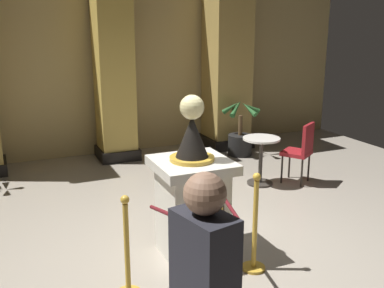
# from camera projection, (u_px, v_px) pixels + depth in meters

# --- Properties ---
(ground_plane) EXTENTS (10.11, 10.11, 0.00)m
(ground_plane) POSITION_uv_depth(u_px,v_px,m) (203.00, 247.00, 5.05)
(ground_plane) COLOR #9E9384
(back_wall) EXTENTS (10.11, 0.16, 3.49)m
(back_wall) POSITION_uv_depth(u_px,v_px,m) (107.00, 61.00, 8.40)
(back_wall) COLOR tan
(back_wall) RESTS_ON ground_plane
(pedestal_clock) EXTENTS (0.78, 0.78, 1.74)m
(pedestal_clock) POSITION_uv_depth(u_px,v_px,m) (192.00, 196.00, 4.74)
(pedestal_clock) COLOR beige
(pedestal_clock) RESTS_ON ground_plane
(stanchion_near) EXTENTS (0.24, 0.24, 0.98)m
(stanchion_near) POSITION_uv_depth(u_px,v_px,m) (127.00, 262.00, 4.06)
(stanchion_near) COLOR gold
(stanchion_near) RESTS_ON ground_plane
(stanchion_far) EXTENTS (0.24, 0.24, 1.03)m
(stanchion_far) POSITION_uv_depth(u_px,v_px,m) (255.00, 237.00, 4.50)
(stanchion_far) COLOR gold
(stanchion_far) RESTS_ON ground_plane
(velvet_rope) EXTENTS (0.71, 0.69, 0.22)m
(velvet_rope) POSITION_uv_depth(u_px,v_px,m) (194.00, 206.00, 4.16)
(velvet_rope) COLOR #591419
(column_right) EXTENTS (0.91, 0.91, 3.35)m
(column_right) POSITION_uv_depth(u_px,v_px,m) (227.00, 64.00, 8.85)
(column_right) COLOR black
(column_right) RESTS_ON ground_plane
(column_centre_rear) EXTENTS (0.75, 0.75, 3.35)m
(column_centre_rear) POSITION_uv_depth(u_px,v_px,m) (114.00, 68.00, 7.97)
(column_centre_rear) COLOR black
(column_centre_rear) RESTS_ON ground_plane
(potted_palm_right) EXTENTS (0.71, 0.71, 1.08)m
(potted_palm_right) POSITION_uv_depth(u_px,v_px,m) (240.00, 138.00, 8.50)
(potted_palm_right) COLOR black
(potted_palm_right) RESTS_ON ground_plane
(cafe_table) EXTENTS (0.57, 0.57, 0.74)m
(cafe_table) POSITION_uv_depth(u_px,v_px,m) (261.00, 155.00, 6.91)
(cafe_table) COLOR #332D28
(cafe_table) RESTS_ON ground_plane
(cafe_chair_red) EXTENTS (0.56, 0.56, 0.96)m
(cafe_chair_red) POSITION_uv_depth(u_px,v_px,m) (301.00, 148.00, 6.92)
(cafe_chair_red) COLOR black
(cafe_chair_red) RESTS_ON ground_plane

